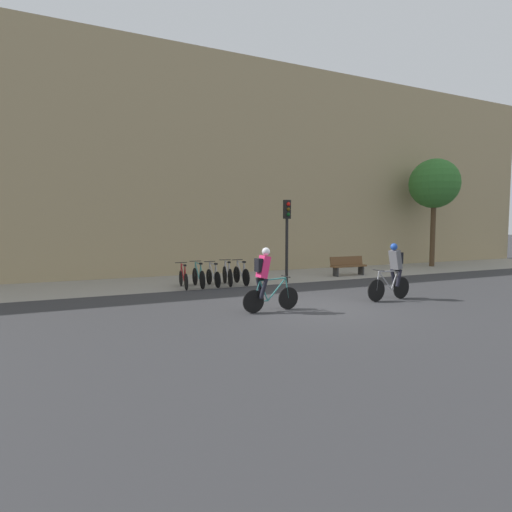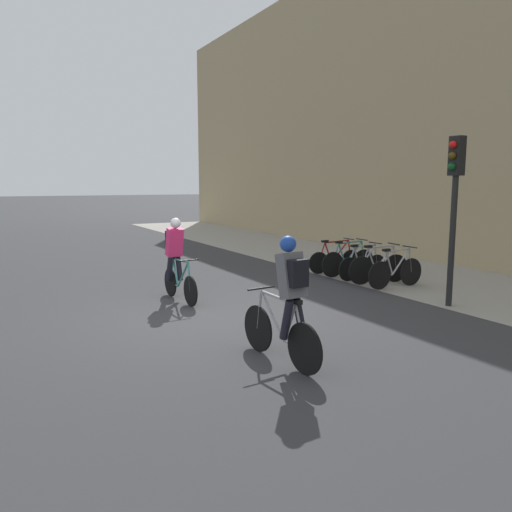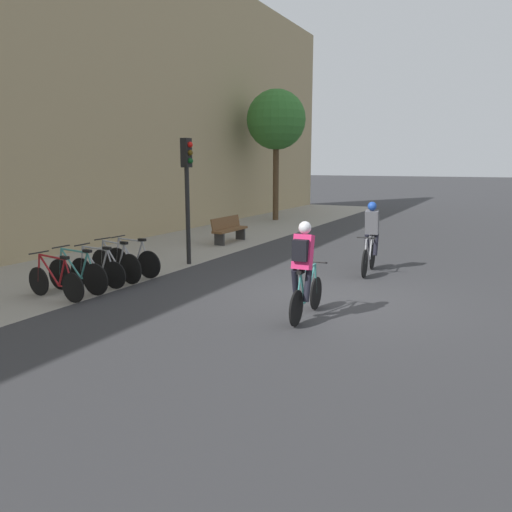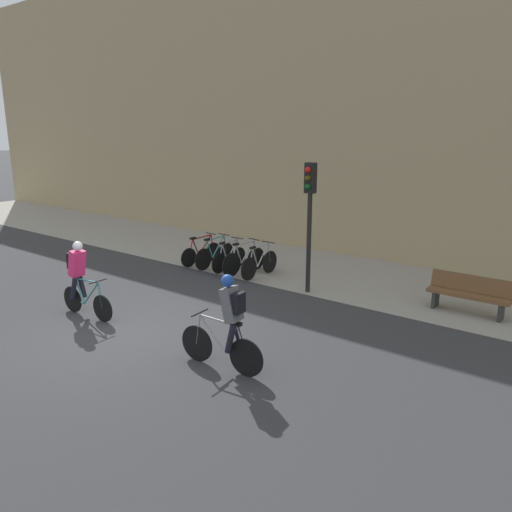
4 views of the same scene
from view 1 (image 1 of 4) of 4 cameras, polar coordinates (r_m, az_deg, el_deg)
name	(u,v)px [view 1 (image 1 of 4)]	position (r m, az deg, el deg)	size (l,w,h in m)	color
ground	(317,307)	(11.65, 8.76, -7.27)	(200.00, 200.00, 0.00)	#333335
kerb_strip	(233,279)	(17.61, -3.36, -3.28)	(44.00, 4.50, 0.01)	gray
building_facade	(213,164)	(20.08, -6.12, 12.91)	(44.00, 0.60, 10.68)	tan
cyclist_pink	(265,277)	(10.79, 1.33, -3.05)	(1.71, 0.46, 1.75)	black
cyclist_grey	(394,270)	(13.33, 19.05, -1.88)	(1.79, 0.46, 1.79)	black
parked_bike_0	(183,278)	(15.21, -10.33, -3.12)	(0.46, 1.67, 0.94)	black
parked_bike_1	(199,277)	(15.36, -8.21, -2.93)	(0.46, 1.72, 0.98)	black
parked_bike_2	(213,276)	(15.53, -6.13, -2.91)	(0.46, 1.58, 0.94)	black
parked_bike_3	(227,275)	(15.72, -4.11, -2.70)	(0.46, 1.70, 0.98)	black
parked_bike_4	(241,274)	(15.93, -2.13, -2.64)	(0.46, 1.67, 0.97)	black
traffic_light_pole	(287,225)	(16.30, 4.46, 4.38)	(0.26, 0.30, 3.38)	black
bench	(348,265)	(19.27, 13.01, -1.32)	(1.83, 0.44, 0.89)	brown
street_tree_0	(434,184)	(25.25, 24.13, 9.35)	(2.79, 2.79, 6.14)	#4C3823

